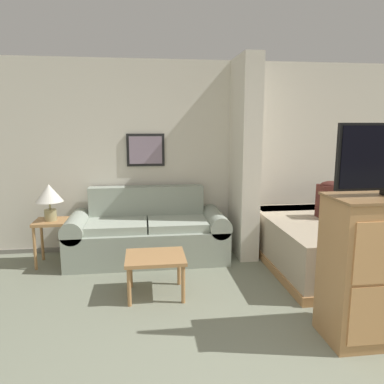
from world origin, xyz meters
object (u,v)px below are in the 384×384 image
(coffee_table, at_px, (155,261))
(table_lamp, at_px, (49,195))
(couch, at_px, (148,234))
(backpack, at_px, (330,199))
(bed, at_px, (332,243))

(coffee_table, bearing_deg, table_lamp, 140.44)
(couch, xyz_separation_m, coffee_table, (0.06, -1.10, 0.04))
(table_lamp, bearing_deg, couch, 2.97)
(couch, relative_size, backpack, 4.46)
(bed, relative_size, backpack, 4.19)
(couch, bearing_deg, table_lamp, -177.03)
(couch, height_order, table_lamp, table_lamp)
(bed, bearing_deg, coffee_table, -166.91)
(table_lamp, height_order, backpack, backpack)
(bed, height_order, backpack, backpack)
(coffee_table, xyz_separation_m, table_lamp, (-1.26, 1.04, 0.52))
(couch, bearing_deg, coffee_table, -86.70)
(table_lamp, distance_m, bed, 3.54)
(bed, distance_m, backpack, 0.54)
(table_lamp, relative_size, bed, 0.24)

